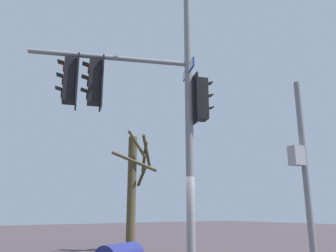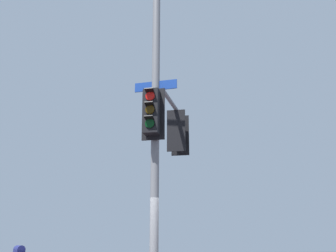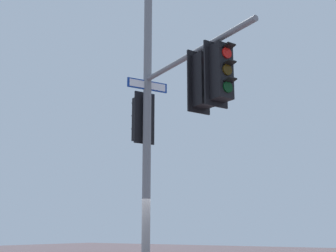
{
  "view_description": "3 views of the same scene",
  "coord_description": "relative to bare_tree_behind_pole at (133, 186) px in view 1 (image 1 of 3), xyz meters",
  "views": [
    {
      "loc": [
        -5.67,
        -6.16,
        1.69
      ],
      "look_at": [
        -0.71,
        0.74,
        3.84
      ],
      "focal_mm": 36.08,
      "sensor_mm": 36.0,
      "label": 1
    },
    {
      "loc": [
        8.23,
        -1.03,
        1.57
      ],
      "look_at": [
        -1.01,
        0.62,
        4.42
      ],
      "focal_mm": 40.09,
      "sensor_mm": 36.0,
      "label": 2
    },
    {
      "loc": [
        -7.07,
        8.94,
        1.79
      ],
      "look_at": [
        -0.88,
        -0.05,
        4.25
      ],
      "focal_mm": 49.44,
      "sensor_mm": 36.0,
      "label": 3
    }
  ],
  "objects": [
    {
      "name": "bare_tree_behind_pole",
      "position": [
        0.0,
        0.0,
        0.0
      ],
      "size": [
        2.37,
        1.79,
        5.28
      ],
      "color": "#463F27",
      "rests_on": "ground"
    },
    {
      "name": "secondary_pole_assembly",
      "position": [
        4.12,
        -5.92,
        0.73
      ],
      "size": [
        0.79,
        0.51,
        6.85
      ],
      "rotation": [
        0.0,
        0.0,
        2.94
      ],
      "color": "slate",
      "rests_on": "ground"
    },
    {
      "name": "main_signal_pole_assembly",
      "position": [
        -3.39,
        -6.83,
        2.15
      ],
      "size": [
        4.29,
        4.24,
        9.0
      ],
      "rotation": [
        0.0,
        0.0,
        2.72
      ],
      "color": "slate",
      "rests_on": "ground"
    }
  ]
}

